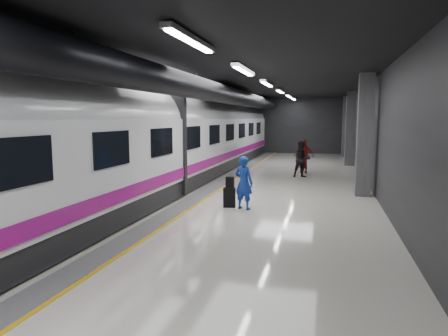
% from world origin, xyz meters
% --- Properties ---
extents(ground, '(40.00, 40.00, 0.00)m').
position_xyz_m(ground, '(0.00, 0.00, 0.00)').
color(ground, beige).
rests_on(ground, ground).
extents(platform_hall, '(10.02, 40.02, 4.51)m').
position_xyz_m(platform_hall, '(-0.29, 0.96, 3.54)').
color(platform_hall, black).
rests_on(platform_hall, ground).
extents(train, '(3.05, 38.00, 4.05)m').
position_xyz_m(train, '(-3.25, -0.00, 2.07)').
color(train, black).
rests_on(train, ground).
extents(traveler_main, '(0.72, 0.59, 1.71)m').
position_xyz_m(traveler_main, '(0.69, -1.35, 0.86)').
color(traveler_main, blue).
rests_on(traveler_main, ground).
extents(suitcase_main, '(0.42, 0.30, 0.64)m').
position_xyz_m(suitcase_main, '(0.18, -1.17, 0.32)').
color(suitcase_main, black).
rests_on(suitcase_main, ground).
extents(shoulder_bag, '(0.27, 0.15, 0.35)m').
position_xyz_m(shoulder_bag, '(0.20, -1.17, 0.82)').
color(shoulder_bag, black).
rests_on(shoulder_bag, suitcase_main).
extents(traveler_far_a, '(1.03, 0.91, 1.77)m').
position_xyz_m(traveler_far_a, '(2.04, 6.12, 0.89)').
color(traveler_far_a, black).
rests_on(traveler_far_a, ground).
extents(traveler_far_b, '(1.06, 0.46, 1.78)m').
position_xyz_m(traveler_far_b, '(2.01, 7.96, 0.89)').
color(traveler_far_b, maroon).
rests_on(traveler_far_b, ground).
extents(suitcase_far, '(0.38, 0.29, 0.51)m').
position_xyz_m(suitcase_far, '(1.87, 10.01, 0.25)').
color(suitcase_far, black).
rests_on(suitcase_far, ground).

